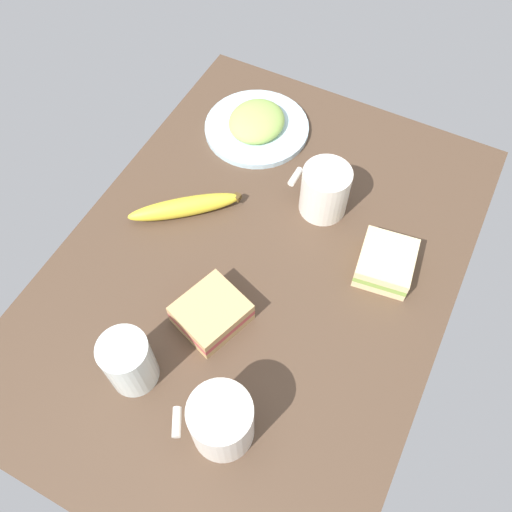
{
  "coord_description": "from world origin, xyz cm",
  "views": [
    {
      "loc": [
        41.15,
        21.07,
        80.16
      ],
      "look_at": [
        0.0,
        0.0,
        5.0
      ],
      "focal_mm": 37.7,
      "sensor_mm": 36.0,
      "label": 1
    }
  ],
  "objects_px": {
    "coffee_mug_milky": "(221,421)",
    "glass_of_milk": "(130,363)",
    "coffee_mug_black": "(325,190)",
    "plate_of_food": "(257,124)",
    "banana": "(185,207)",
    "sandwich_side": "(211,313)",
    "sandwich_main": "(386,263)"
  },
  "relations": [
    {
      "from": "sandwich_main",
      "to": "glass_of_milk",
      "type": "relative_size",
      "value": 1.06
    },
    {
      "from": "coffee_mug_black",
      "to": "banana",
      "type": "height_order",
      "value": "coffee_mug_black"
    },
    {
      "from": "coffee_mug_milky",
      "to": "glass_of_milk",
      "type": "distance_m",
      "value": 0.16
    },
    {
      "from": "glass_of_milk",
      "to": "plate_of_food",
      "type": "bearing_deg",
      "value": -172.82
    },
    {
      "from": "plate_of_food",
      "to": "sandwich_side",
      "type": "distance_m",
      "value": 0.42
    },
    {
      "from": "glass_of_milk",
      "to": "banana",
      "type": "xyz_separation_m",
      "value": [
        -0.29,
        -0.09,
        -0.03
      ]
    },
    {
      "from": "coffee_mug_black",
      "to": "glass_of_milk",
      "type": "bearing_deg",
      "value": -16.78
    },
    {
      "from": "coffee_mug_black",
      "to": "plate_of_food",
      "type": "bearing_deg",
      "value": -121.4
    },
    {
      "from": "plate_of_food",
      "to": "sandwich_main",
      "type": "relative_size",
      "value": 1.91
    },
    {
      "from": "coffee_mug_milky",
      "to": "glass_of_milk",
      "type": "relative_size",
      "value": 1.09
    },
    {
      "from": "coffee_mug_milky",
      "to": "sandwich_side",
      "type": "relative_size",
      "value": 0.88
    },
    {
      "from": "sandwich_side",
      "to": "plate_of_food",
      "type": "bearing_deg",
      "value": -162.63
    },
    {
      "from": "coffee_mug_black",
      "to": "banana",
      "type": "distance_m",
      "value": 0.25
    },
    {
      "from": "plate_of_food",
      "to": "glass_of_milk",
      "type": "distance_m",
      "value": 0.54
    },
    {
      "from": "sandwich_main",
      "to": "glass_of_milk",
      "type": "distance_m",
      "value": 0.44
    },
    {
      "from": "sandwich_side",
      "to": "banana",
      "type": "distance_m",
      "value": 0.22
    },
    {
      "from": "sandwich_main",
      "to": "plate_of_food",
      "type": "bearing_deg",
      "value": -119.51
    },
    {
      "from": "coffee_mug_black",
      "to": "coffee_mug_milky",
      "type": "height_order",
      "value": "coffee_mug_milky"
    },
    {
      "from": "plate_of_food",
      "to": "sandwich_main",
      "type": "height_order",
      "value": "plate_of_food"
    },
    {
      "from": "coffee_mug_black",
      "to": "banana",
      "type": "xyz_separation_m",
      "value": [
        0.12,
        -0.21,
        -0.03
      ]
    },
    {
      "from": "plate_of_food",
      "to": "glass_of_milk",
      "type": "relative_size",
      "value": 2.02
    },
    {
      "from": "coffee_mug_milky",
      "to": "banana",
      "type": "xyz_separation_m",
      "value": [
        -0.31,
        -0.25,
        -0.04
      ]
    },
    {
      "from": "coffee_mug_milky",
      "to": "coffee_mug_black",
      "type": "bearing_deg",
      "value": -175.57
    },
    {
      "from": "coffee_mug_black",
      "to": "sandwich_side",
      "type": "relative_size",
      "value": 0.85
    },
    {
      "from": "sandwich_main",
      "to": "coffee_mug_milky",
      "type": "bearing_deg",
      "value": -17.29
    },
    {
      "from": "coffee_mug_milky",
      "to": "glass_of_milk",
      "type": "height_order",
      "value": "same"
    },
    {
      "from": "coffee_mug_black",
      "to": "sandwich_side",
      "type": "distance_m",
      "value": 0.29
    },
    {
      "from": "sandwich_main",
      "to": "banana",
      "type": "bearing_deg",
      "value": -82.03
    },
    {
      "from": "coffee_mug_milky",
      "to": "sandwich_main",
      "type": "xyz_separation_m",
      "value": [
        -0.36,
        0.11,
        -0.03
      ]
    },
    {
      "from": "coffee_mug_black",
      "to": "banana",
      "type": "relative_size",
      "value": 0.61
    },
    {
      "from": "coffee_mug_black",
      "to": "glass_of_milk",
      "type": "distance_m",
      "value": 0.43
    },
    {
      "from": "coffee_mug_milky",
      "to": "banana",
      "type": "relative_size",
      "value": 0.63
    }
  ]
}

